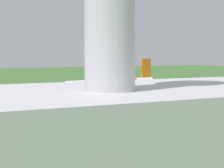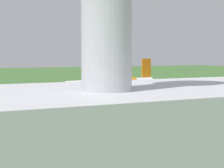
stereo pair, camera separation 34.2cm
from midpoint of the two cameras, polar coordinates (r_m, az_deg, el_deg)
name	(u,v)px [view 2 (the right image)]	position (r m, az deg, el deg)	size (l,w,h in m)	color
ground_plane	(104,94)	(185.76, -1.00, -1.43)	(800.00, 800.00, 0.00)	#3D662D
runway_asphalt	(104,94)	(185.75, -1.00, -1.42)	(600.00, 36.77, 0.06)	#47474C
apron_concrete	(191,109)	(136.79, 10.77, -3.42)	(440.00, 110.00, 0.05)	gray
grass_verge_foreground	(68,88)	(223.00, -6.01, -0.54)	(600.00, 80.00, 0.04)	#346B27
airliner_main	(113,84)	(187.49, 0.14, -0.04)	(53.98, 44.39, 15.88)	white
no_stopping_sign	(47,86)	(219.11, -8.78, -0.28)	(0.60, 0.10, 2.37)	slate
traffic_cone_orange	(40,89)	(217.25, -9.74, -0.63)	(0.40, 0.40, 0.55)	orange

